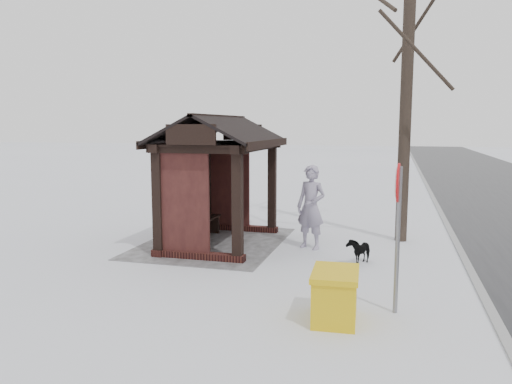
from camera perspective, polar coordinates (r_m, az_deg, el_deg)
ground at (r=12.19m, az=-3.99°, el=-5.89°), size 120.00×120.00×0.00m
kerb at (r=11.62m, az=22.72°, el=-7.11°), size 120.00×0.15×0.06m
trampled_patch at (r=12.26m, az=-4.88°, el=-5.79°), size 4.20×3.20×0.02m
bus_shelter at (r=11.93m, az=-4.81°, el=4.33°), size 3.60×2.40×3.09m
pedestrian at (r=11.58m, az=6.30°, el=-1.72°), size 0.69×0.83×1.95m
dog at (r=10.64m, az=11.71°, el=-6.52°), size 0.72×0.54×0.55m
grit_bin at (r=7.54m, az=9.02°, el=-11.58°), size 1.01×0.72×0.75m
road_sign at (r=7.72m, az=15.90°, el=-1.52°), size 0.59×0.11×2.30m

